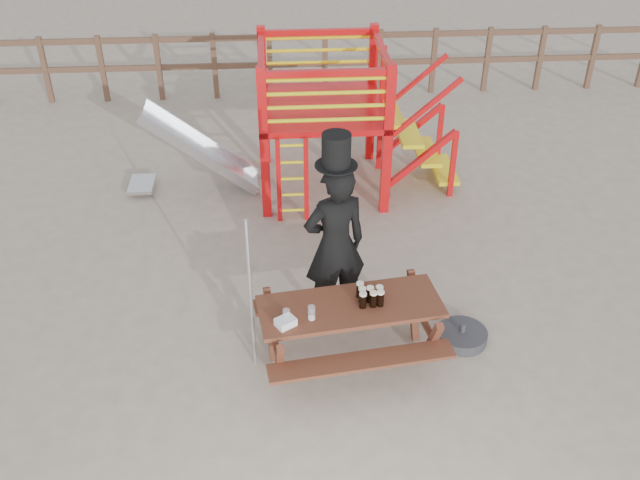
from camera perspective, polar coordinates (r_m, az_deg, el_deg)
The scene contains 10 objects.
ground at distance 7.56m, azimuth 0.54°, elevation -9.00°, with size 60.00×60.00×0.00m, color tan.
back_fence at distance 13.29m, azimuth -1.81°, elevation 14.43°, with size 15.09×0.09×1.20m.
playground_fort at distance 9.99m, azimuth -0.29°, elevation 9.80°, with size 4.71×1.84×2.10m.
picnic_table at distance 7.22m, azimuth 2.40°, elevation -6.79°, with size 1.96×1.48×0.70m.
man_with_hat at distance 7.43m, azimuth 1.21°, elevation -0.09°, with size 0.78×0.62×2.22m.
metal_pole at distance 6.91m, azimuth -5.55°, elevation -4.52°, with size 0.04×0.04×1.74m, color #B2B2B7.
parasol_base at distance 7.81m, azimuth 11.28°, elevation -7.52°, with size 0.54×0.54×0.23m.
paper_bag at distance 6.79m, azimuth -2.77°, elevation -6.58°, with size 0.18×0.14×0.08m, color white.
stout_pints at distance 7.03m, azimuth 4.00°, elevation -4.46°, with size 0.26×0.24×0.17m.
empty_glasses at distance 6.82m, azimuth -1.69°, elevation -6.02°, with size 0.31×0.11×0.15m.
Camera 1 is at (-0.45, -5.53, 5.13)m, focal length 40.00 mm.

